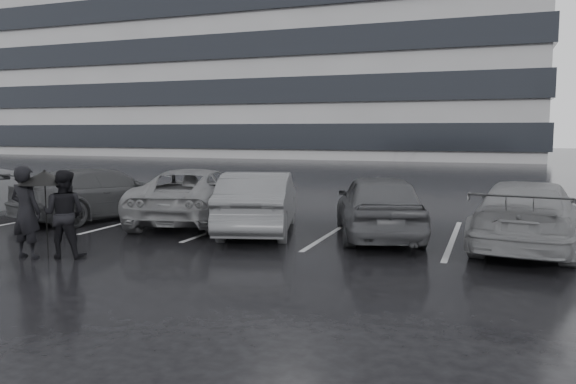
# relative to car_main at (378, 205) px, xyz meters

# --- Properties ---
(ground) EXTENTS (160.00, 160.00, 0.00)m
(ground) POSITION_rel_car_main_xyz_m (-1.75, -2.16, -0.75)
(ground) COLOR black
(ground) RESTS_ON ground
(office_building) EXTENTS (61.00, 26.00, 29.00)m
(office_building) POSITION_rel_car_main_xyz_m (-23.75, 45.84, 13.59)
(office_building) COLOR gray
(office_building) RESTS_ON ground
(car_main) EXTENTS (3.03, 4.74, 1.50)m
(car_main) POSITION_rel_car_main_xyz_m (0.00, 0.00, 0.00)
(car_main) COLOR black
(car_main) RESTS_ON ground
(car_west_a) EXTENTS (2.75, 4.72, 1.47)m
(car_west_a) POSITION_rel_car_main_xyz_m (-2.85, -0.34, -0.01)
(car_west_a) COLOR #302F32
(car_west_a) RESTS_ON ground
(car_west_b) EXTENTS (3.56, 5.63, 1.45)m
(car_west_b) POSITION_rel_car_main_xyz_m (-5.06, 0.48, -0.03)
(car_west_b) COLOR #4B4B4D
(car_west_b) RESTS_ON ground
(car_west_c) EXTENTS (3.31, 5.25, 1.42)m
(car_west_c) POSITION_rel_car_main_xyz_m (-7.88, 0.14, -0.04)
(car_west_c) COLOR black
(car_west_c) RESTS_ON ground
(car_east) EXTENTS (2.55, 5.11, 1.43)m
(car_east) POSITION_rel_car_main_xyz_m (3.16, -0.20, -0.04)
(car_east) COLOR #4B4B4D
(car_east) RESTS_ON ground
(pedestrian_left) EXTENTS (0.66, 0.43, 1.80)m
(pedestrian_left) POSITION_rel_car_main_xyz_m (-5.95, -4.48, 0.15)
(pedestrian_left) COLOR black
(pedestrian_left) RESTS_ON ground
(pedestrian_right) EXTENTS (0.98, 0.86, 1.70)m
(pedestrian_right) POSITION_rel_car_main_xyz_m (-5.30, -4.18, 0.10)
(pedestrian_right) COLOR black
(pedestrian_right) RESTS_ON ground
(umbrella) EXTENTS (1.00, 1.00, 1.70)m
(umbrella) POSITION_rel_car_main_xyz_m (-5.69, -4.23, 0.80)
(umbrella) COLOR black
(umbrella) RESTS_ON ground
(stall_stripes) EXTENTS (19.72, 5.00, 0.00)m
(stall_stripes) POSITION_rel_car_main_xyz_m (-2.55, 0.34, -0.75)
(stall_stripes) COLOR #ADADAF
(stall_stripes) RESTS_ON ground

